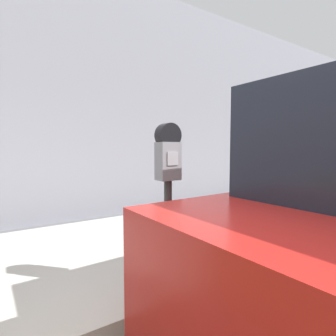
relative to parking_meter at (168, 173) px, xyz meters
name	(u,v)px	position (x,y,z in m)	size (l,w,h in m)	color
sidewalk	(70,262)	(-0.60, 1.19, -1.11)	(24.00, 2.80, 0.15)	#BCB7AD
building_facade	(39,93)	(-0.60, 3.40, 1.23)	(24.00, 0.30, 4.83)	gray
parking_meter	(168,173)	(0.00, 0.00, 0.00)	(0.21, 0.15, 1.47)	#2D2D30
fire_hydrant	(318,201)	(2.82, 0.14, -0.58)	(0.25, 0.25, 0.92)	gold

